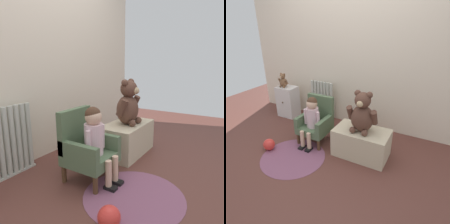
# 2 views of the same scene
# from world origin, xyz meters

# --- Properties ---
(ground_plane) EXTENTS (6.00, 6.00, 0.00)m
(ground_plane) POSITION_xyz_m (0.00, 0.00, 0.00)
(ground_plane) COLOR brown
(back_wall) EXTENTS (3.80, 0.05, 2.40)m
(back_wall) POSITION_xyz_m (0.00, 1.26, 1.20)
(back_wall) COLOR beige
(back_wall) RESTS_ON ground_plane
(radiator) EXTENTS (0.43, 0.05, 0.68)m
(radiator) POSITION_xyz_m (-0.49, 1.13, 0.34)
(radiator) COLOR #BABDB0
(radiator) RESTS_ON ground_plane
(child_armchair) EXTENTS (0.41, 0.41, 0.65)m
(child_armchair) POSITION_xyz_m (-0.18, 0.49, 0.30)
(child_armchair) COLOR #4F6546
(child_armchair) RESTS_ON ground_plane
(child_figure) EXTENTS (0.25, 0.35, 0.70)m
(child_figure) POSITION_xyz_m (-0.18, 0.38, 0.45)
(child_figure) COLOR beige
(child_figure) RESTS_ON ground_plane
(low_bench) EXTENTS (0.69, 0.40, 0.37)m
(low_bench) POSITION_xyz_m (0.53, 0.44, 0.18)
(low_bench) COLOR #C1B091
(low_bench) RESTS_ON ground_plane
(large_teddy_bear) EXTENTS (0.38, 0.27, 0.52)m
(large_teddy_bear) POSITION_xyz_m (0.52, 0.43, 0.60)
(large_teddy_bear) COLOR brown
(large_teddy_bear) RESTS_ON low_bench
(floor_rug) EXTENTS (0.83, 0.83, 0.01)m
(floor_rug) POSITION_xyz_m (-0.22, -0.02, 0.00)
(floor_rug) COLOR #7E4962
(floor_rug) RESTS_ON ground_plane
(toy_ball) EXTENTS (0.16, 0.16, 0.16)m
(toy_ball) POSITION_xyz_m (-0.62, -0.04, 0.08)
(toy_ball) COLOR red
(toy_ball) RESTS_ON ground_plane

